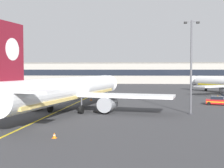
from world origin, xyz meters
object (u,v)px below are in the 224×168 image
airliner_foreground (71,90)px  service_car_third (218,101)px  apron_lamp_post (191,65)px  safety_cone_by_nose_gear (91,99)px  safety_cone_by_tail (54,136)px

airliner_foreground → service_car_third: size_ratio=9.07×
apron_lamp_post → service_car_third: bearing=58.8°
apron_lamp_post → safety_cone_by_nose_gear: bearing=132.9°
safety_cone_by_nose_gear → safety_cone_by_tail: bearing=-87.8°
airliner_foreground → safety_cone_by_nose_gear: airliner_foreground is taller
airliner_foreground → apron_lamp_post: (18.36, -1.51, 3.86)m
safety_cone_by_nose_gear → safety_cone_by_tail: size_ratio=1.00×
service_car_third → safety_cone_by_nose_gear: 25.69m
airliner_foreground → apron_lamp_post: size_ratio=2.97×
service_car_third → safety_cone_by_nose_gear: bearing=164.7°
apron_lamp_post → safety_cone_by_tail: 24.43m
airliner_foreground → safety_cone_by_nose_gear: 17.58m
airliner_foreground → safety_cone_by_tail: 18.85m
safety_cone_by_tail → safety_cone_by_nose_gear: bearing=92.2°
airliner_foreground → safety_cone_by_tail: airliner_foreground is taller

